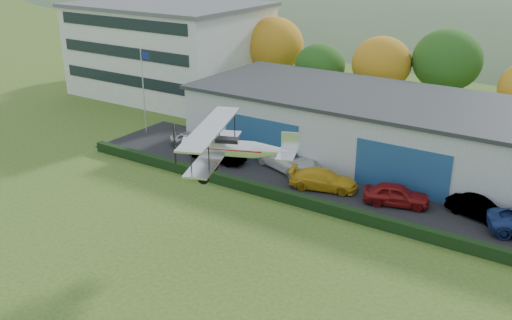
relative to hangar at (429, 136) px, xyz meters
The scene contains 13 objects.
apron 7.72m from the hangar, 105.99° to the right, with size 48.00×9.00×0.05m, color black.
hedge 12.16m from the hangar, 99.64° to the right, with size 46.00×0.60×0.80m, color black.
hangar is the anchor object (origin of this frame).
office_block 33.84m from the hangar, 167.99° to the left, with size 20.60×15.60×10.40m.
flagpole 25.68m from the hangar, 166.49° to the right, with size 1.05×0.10×8.00m.
tree_belt 13.63m from the hangar, 108.16° to the left, with size 75.70×13.22×10.12m.
car_0 19.98m from the hangar, 159.73° to the right, with size 1.59×3.96×1.35m, color silver.
car_1 16.97m from the hangar, 150.48° to the right, with size 1.61×4.62×1.52m, color gray.
car_2 11.20m from the hangar, 143.81° to the right, with size 2.64×5.72×1.59m, color silver.
car_3 9.94m from the hangar, 120.44° to the right, with size 2.02×4.98×1.45m, color gold.
car_4 8.28m from the hangar, 86.40° to the right, with size 1.80×4.48×1.53m, color maroon.
car_5 9.25m from the hangar, 50.78° to the right, with size 1.43×4.11×1.35m, color gray.
biplane 19.93m from the hangar, 107.72° to the right, with size 7.31×8.21×3.12m.
Camera 1 is at (17.10, -15.30, 17.40)m, focal length 40.07 mm.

